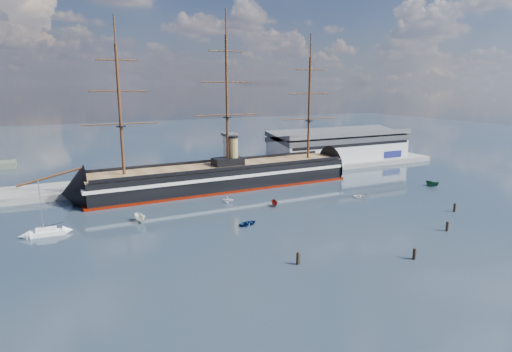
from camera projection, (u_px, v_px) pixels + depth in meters
name	position (u px, v px, depth m)	size (l,w,h in m)	color
ground	(264.00, 200.00, 129.65)	(600.00, 600.00, 0.00)	#1A293B
quay	(244.00, 175.00, 165.53)	(180.00, 18.00, 2.00)	slate
warehouse	(339.00, 146.00, 188.12)	(63.00, 21.00, 11.60)	#B7BABC
quay_tower	(230.00, 153.00, 157.82)	(5.00, 5.00, 15.00)	silver
warship	(218.00, 177.00, 143.30)	(113.04, 18.05, 53.94)	black
sailboat	(46.00, 232.00, 99.43)	(8.39, 3.05, 13.16)	white
motorboat_a	(140.00, 222.00, 109.40)	(6.22, 2.28, 2.49)	white
motorboat_b	(248.00, 225.00, 106.96)	(3.01, 1.20, 1.40)	navy
motorboat_c	(275.00, 206.00, 123.75)	(4.91, 1.80, 1.97)	maroon
motorboat_d	(228.00, 202.00, 127.43)	(5.38, 2.33, 1.97)	white
motorboat_e	(361.00, 197.00, 132.92)	(2.73, 1.09, 1.27)	silver
motorboat_f	(432.00, 186.00, 147.57)	(5.54, 2.03, 2.22)	#174928
piling_near_left	(298.00, 264.00, 83.65)	(0.64, 0.64, 3.18)	black
piling_near_mid	(414.00, 259.00, 86.08)	(0.64, 0.64, 2.98)	black
piling_near_right	(447.00, 231.00, 102.61)	(0.64, 0.64, 3.10)	black
piling_far_right	(454.00, 212.00, 118.16)	(0.64, 0.64, 3.10)	black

